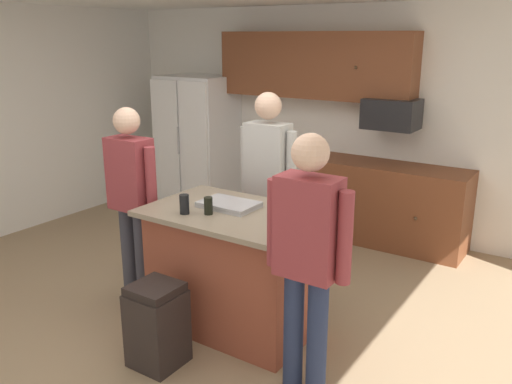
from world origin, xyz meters
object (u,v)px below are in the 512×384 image
object	(u,v)px
refrigerator	(198,142)
microwave_over_range	(392,114)
person_guest_right	(268,177)
trash_bin	(157,325)
glass_stout_tall	(184,204)
serving_tray	(229,204)
glass_short_whisky	(300,205)
person_host_foreground	(131,191)
kitchen_island	(235,269)
person_elder_center	(308,251)
glass_pilsner	(208,206)

from	to	relation	value
refrigerator	microwave_over_range	distance (m)	2.66
person_guest_right	trash_bin	size ratio (longest dim) A/B	2.94
glass_stout_tall	serving_tray	distance (m)	0.37
refrigerator	microwave_over_range	bearing A→B (deg)	2.60
refrigerator	glass_stout_tall	world-z (taller)	refrigerator
glass_stout_tall	trash_bin	world-z (taller)	glass_stout_tall
glass_short_whisky	serving_tray	xyz separation A→B (m)	(-0.53, -0.18, -0.04)
person_host_foreground	glass_stout_tall	distance (m)	0.78
microwave_over_range	person_guest_right	world-z (taller)	person_guest_right
person_host_foreground	person_guest_right	xyz separation A→B (m)	(0.83, 0.85, 0.07)
glass_short_whisky	serving_tray	world-z (taller)	glass_short_whisky
kitchen_island	person_host_foreground	world-z (taller)	person_host_foreground
kitchen_island	trash_bin	xyz separation A→B (m)	(-0.15, -0.72, -0.19)
glass_short_whisky	trash_bin	size ratio (longest dim) A/B	0.20
trash_bin	refrigerator	bearing A→B (deg)	124.97
serving_tray	kitchen_island	bearing A→B (deg)	-33.10
glass_stout_tall	glass_short_whisky	distance (m)	0.87
person_guest_right	person_elder_center	bearing A→B (deg)	27.11
refrigerator	trash_bin	xyz separation A→B (m)	(2.13, -3.04, -0.58)
microwave_over_range	kitchen_island	world-z (taller)	microwave_over_range
refrigerator	person_elder_center	distance (m)	4.18
glass_stout_tall	trash_bin	distance (m)	0.89
person_host_foreground	serving_tray	distance (m)	0.94
glass_stout_tall	person_host_foreground	bearing A→B (deg)	166.49
person_guest_right	serving_tray	bearing A→B (deg)	-6.07
serving_tray	trash_bin	world-z (taller)	serving_tray
glass_short_whisky	trash_bin	distance (m)	1.35
refrigerator	serving_tray	xyz separation A→B (m)	(2.19, -2.26, 0.11)
kitchen_island	glass_pilsner	world-z (taller)	glass_pilsner
refrigerator	glass_pilsner	xyz separation A→B (m)	(2.16, -2.48, 0.16)
glass_short_whisky	serving_tray	distance (m)	0.56
person_host_foreground	serving_tray	xyz separation A→B (m)	(0.93, 0.13, 0.01)
kitchen_island	person_elder_center	bearing A→B (deg)	-26.69
kitchen_island	person_host_foreground	distance (m)	1.14
glass_stout_tall	serving_tray	xyz separation A→B (m)	(0.18, 0.31, -0.05)
person_elder_center	person_guest_right	distance (m)	1.61
microwave_over_range	glass_stout_tall	world-z (taller)	microwave_over_range
person_elder_center	trash_bin	world-z (taller)	person_elder_center
glass_pilsner	serving_tray	world-z (taller)	glass_pilsner
microwave_over_range	kitchen_island	size ratio (longest dim) A/B	0.41
person_elder_center	glass_stout_tall	size ratio (longest dim) A/B	11.61
glass_pilsner	glass_stout_tall	xyz separation A→B (m)	(-0.16, -0.09, 0.01)
microwave_over_range	glass_stout_tall	xyz separation A→B (m)	(-0.59, -2.69, -0.41)
serving_tray	glass_pilsner	bearing A→B (deg)	-96.33
trash_bin	serving_tray	bearing A→B (deg)	85.74
person_elder_center	serving_tray	size ratio (longest dim) A/B	3.91
kitchen_island	glass_stout_tall	size ratio (longest dim) A/B	9.21
kitchen_island	glass_pilsner	distance (m)	0.58
glass_pilsner	glass_short_whisky	size ratio (longest dim) A/B	1.05
kitchen_island	glass_short_whisky	xyz separation A→B (m)	(0.44, 0.24, 0.54)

